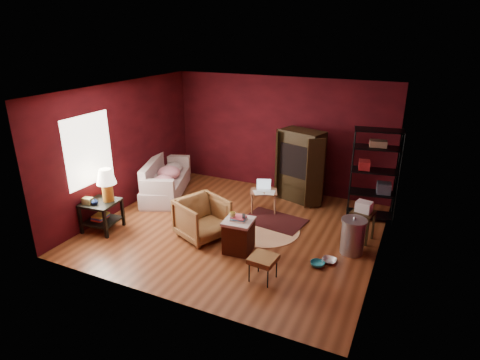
% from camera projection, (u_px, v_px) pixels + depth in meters
% --- Properties ---
extents(room, '(5.54, 5.04, 2.84)m').
position_uv_depth(room, '(233.00, 164.00, 7.71)').
color(room, brown).
rests_on(room, ground).
extents(sofa, '(1.32, 2.07, 0.78)m').
position_uv_depth(sofa, '(164.00, 180.00, 9.74)').
color(sofa, '#B69F9D').
rests_on(sofa, ground).
extents(armchair, '(1.07, 1.10, 0.87)m').
position_uv_depth(armchair, '(202.00, 217.00, 7.74)').
color(armchair, black).
rests_on(armchair, ground).
extents(pet_bowl_steel, '(0.26, 0.08, 0.26)m').
position_uv_depth(pet_bowl_steel, '(330.00, 256.00, 6.98)').
color(pet_bowl_steel, silver).
rests_on(pet_bowl_steel, ground).
extents(pet_bowl_turquoise, '(0.26, 0.18, 0.25)m').
position_uv_depth(pet_bowl_turquoise, '(318.00, 260.00, 6.87)').
color(pet_bowl_turquoise, teal).
rests_on(pet_bowl_turquoise, ground).
extents(vase, '(0.18, 0.18, 0.14)m').
position_uv_depth(vase, '(95.00, 202.00, 7.81)').
color(vase, '#0D1B41').
rests_on(vase, side_table).
extents(mug, '(0.13, 0.11, 0.11)m').
position_uv_depth(mug, '(233.00, 214.00, 7.12)').
color(mug, '#D1C366').
rests_on(mug, hamper).
extents(side_table, '(0.72, 0.72, 1.28)m').
position_uv_depth(side_table, '(104.00, 194.00, 7.94)').
color(side_table, black).
rests_on(side_table, ground).
extents(sofa_cushions, '(1.41, 2.10, 0.82)m').
position_uv_depth(sofa_cushions, '(165.00, 180.00, 9.72)').
color(sofa_cushions, '#B69F9D').
rests_on(sofa_cushions, sofa).
extents(hamper, '(0.55, 0.55, 0.72)m').
position_uv_depth(hamper, '(239.00, 235.00, 7.28)').
color(hamper, '#461C10').
rests_on(hamper, ground).
extents(footstool, '(0.44, 0.44, 0.42)m').
position_uv_depth(footstool, '(263.00, 260.00, 6.42)').
color(footstool, black).
rests_on(footstool, ground).
extents(rug_round, '(1.50, 1.50, 0.01)m').
position_uv_depth(rug_round, '(264.00, 230.00, 8.15)').
color(rug_round, white).
rests_on(rug_round, ground).
extents(rug_oriental, '(1.35, 0.99, 0.01)m').
position_uv_depth(rug_oriental, '(274.00, 220.00, 8.52)').
color(rug_oriental, '#451213').
rests_on(rug_oriental, ground).
extents(laptop_desk, '(0.69, 0.61, 0.72)m').
position_uv_depth(laptop_desk, '(264.00, 193.00, 8.82)').
color(laptop_desk, '#915E42').
rests_on(laptop_desk, ground).
extents(tv_armoire, '(1.27, 0.93, 1.69)m').
position_uv_depth(tv_armoire, '(300.00, 165.00, 9.29)').
color(tv_armoire, black).
rests_on(tv_armoire, ground).
extents(wire_shelving, '(1.02, 0.58, 1.97)m').
position_uv_depth(wire_shelving, '(375.00, 172.00, 8.25)').
color(wire_shelving, black).
rests_on(wire_shelving, ground).
extents(small_stand, '(0.47, 0.47, 0.80)m').
position_uv_depth(small_stand, '(363.00, 212.00, 7.57)').
color(small_stand, black).
rests_on(small_stand, ground).
extents(trash_can, '(0.57, 0.57, 0.72)m').
position_uv_depth(trash_can, '(353.00, 236.00, 7.22)').
color(trash_can, '#A7A7AF').
rests_on(trash_can, ground).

